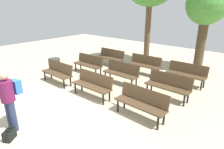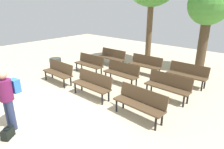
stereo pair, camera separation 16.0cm
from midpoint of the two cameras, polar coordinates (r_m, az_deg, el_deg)
ground_plane at (r=6.38m, az=-15.66°, el=-10.78°), size 24.00×24.00×0.00m
bench_r0_c0 at (r=8.55m, az=-14.73°, el=0.98°), size 1.61×0.50×0.87m
bench_r0_c1 at (r=7.02m, az=-5.05°, el=-2.59°), size 1.61×0.50×0.87m
bench_r0_c2 at (r=5.79m, az=8.91°, el=-7.84°), size 1.62×0.54×0.87m
bench_r1_c0 at (r=9.48m, az=-6.07°, el=3.38°), size 1.60×0.49×0.87m
bench_r1_c1 at (r=8.18m, az=3.38°, el=0.76°), size 1.60×0.49×0.87m
bench_r1_c2 at (r=7.15m, az=16.60°, el=-2.96°), size 1.61×0.51×0.87m
bench_r2_c0 at (r=10.62m, az=0.39°, el=5.28°), size 1.60×0.50×0.87m
bench_r2_c1 at (r=9.44m, az=10.16°, el=3.11°), size 1.61×0.50×0.87m
bench_r2_c2 at (r=8.61m, az=21.53°, el=0.36°), size 1.60×0.48×0.87m
tree_0 at (r=10.41m, az=26.64°, el=17.09°), size 1.88×1.88×4.10m
visitor_with_backpack at (r=5.69m, az=-27.27°, el=-5.66°), size 0.39×0.56×1.65m
handbag at (r=5.69m, az=-27.29°, el=-14.92°), size 0.33×0.37×0.29m
trash_bin at (r=9.81m, az=-15.55°, el=2.49°), size 0.55×0.55×0.74m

